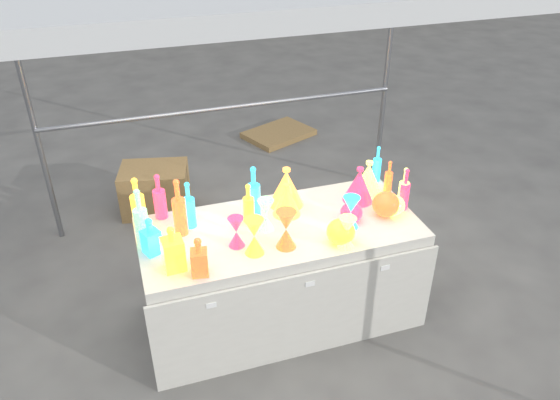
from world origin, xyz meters
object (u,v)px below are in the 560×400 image
object	(u,v)px
hourglass_0	(286,229)
globe_0	(341,233)
decanter_0	(173,248)
lampshade_0	(286,187)
cardboard_box_closed	(155,189)
bottle_0	(138,202)
display_table	(280,273)

from	to	relation	value
hourglass_0	globe_0	xyz separation A→B (m)	(0.33, -0.06, -0.05)
decanter_0	hourglass_0	xyz separation A→B (m)	(0.68, -0.00, -0.02)
decanter_0	lampshade_0	bearing A→B (deg)	24.71
globe_0	hourglass_0	bearing A→B (deg)	168.94
cardboard_box_closed	bottle_0	xyz separation A→B (m)	(-0.20, -1.37, 0.71)
bottle_0	globe_0	size ratio (longest dim) A/B	1.96
cardboard_box_closed	hourglass_0	distance (m)	2.09
decanter_0	lampshade_0	size ratio (longest dim) A/B	1.03
bottle_0	decanter_0	bearing A→B (deg)	-74.42
display_table	bottle_0	bearing A→B (deg)	160.37
hourglass_0	lampshade_0	world-z (taller)	lampshade_0
hourglass_0	bottle_0	bearing A→B (deg)	148.04
cardboard_box_closed	bottle_0	distance (m)	1.56
cardboard_box_closed	bottle_0	size ratio (longest dim) A/B	1.70
hourglass_0	cardboard_box_closed	bearing A→B (deg)	108.27
cardboard_box_closed	lampshade_0	world-z (taller)	lampshade_0
display_table	decanter_0	distance (m)	0.90
display_table	globe_0	world-z (taller)	globe_0
display_table	lampshade_0	size ratio (longest dim) A/B	6.64
cardboard_box_closed	globe_0	world-z (taller)	globe_0
cardboard_box_closed	decanter_0	xyz separation A→B (m)	(-0.05, -1.88, 0.68)
display_table	decanter_0	bearing A→B (deg)	-163.83
decanter_0	lampshade_0	distance (m)	0.95
display_table	hourglass_0	distance (m)	0.54
decanter_0	globe_0	size ratio (longest dim) A/B	1.60
display_table	hourglass_0	world-z (taller)	hourglass_0
globe_0	lampshade_0	world-z (taller)	lampshade_0
display_table	bottle_0	distance (m)	1.06
bottle_0	decanter_0	distance (m)	0.53
display_table	globe_0	distance (m)	0.60
display_table	cardboard_box_closed	size ratio (longest dim) A/B	3.11
cardboard_box_closed	hourglass_0	size ratio (longest dim) A/B	2.36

